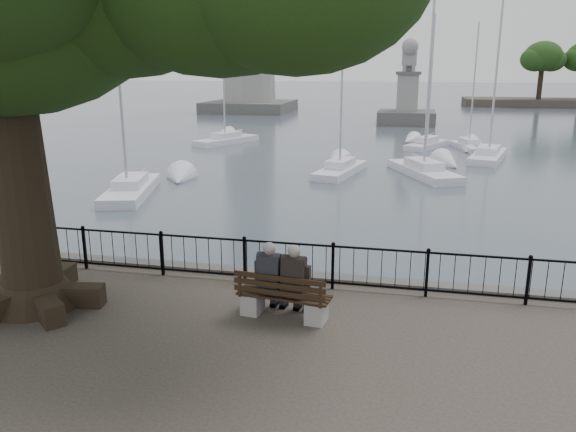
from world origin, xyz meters
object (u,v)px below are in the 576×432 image
(person_right, at_px, (296,284))
(lion_monument, at_px, (407,103))
(bench, at_px, (283,302))
(person_left, at_px, (272,281))
(lighthouse, at_px, (248,0))

(person_right, xyz_separation_m, lion_monument, (1.49, 49.04, 0.39))
(person_right, height_order, lion_monument, lion_monument)
(bench, xyz_separation_m, person_left, (-0.25, 0.14, 0.37))
(bench, relative_size, person_left, 1.23)
(bench, height_order, person_right, person_right)
(person_left, relative_size, person_right, 1.00)
(person_right, height_order, lighthouse, lighthouse)
(person_left, height_order, person_right, same)
(person_right, bearing_deg, person_left, 172.70)
(bench, distance_m, person_right, 0.45)
(person_left, bearing_deg, lighthouse, 106.45)
(bench, distance_m, lighthouse, 65.02)
(lion_monument, bearing_deg, person_left, -92.31)
(bench, height_order, lion_monument, lion_monument)
(lion_monument, bearing_deg, lighthouse, 148.91)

